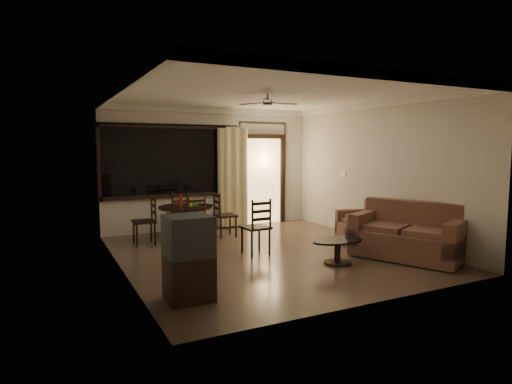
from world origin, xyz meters
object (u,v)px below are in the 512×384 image
dining_chair_south (200,233)px  dining_table (186,213)px  dining_chair_west (145,230)px  dining_chair_east (225,223)px  sofa (409,236)px  side_chair (256,237)px  tv_cabinet (189,258)px  coffee_table (338,248)px  dining_chair_north (179,222)px  armchair (363,227)px

dining_chair_south → dining_table: bearing=89.9°
dining_chair_west → dining_chair_east: bearing=90.0°
sofa → side_chair: side_chair is taller
dining_chair_east → tv_cabinet: 3.79m
sofa → side_chair: (-2.20, 1.42, -0.08)m
coffee_table → dining_chair_west: bearing=131.6°
dining_chair_north → tv_cabinet: size_ratio=0.90×
dining_chair_east → armchair: dining_chair_east is taller
dining_chair_east → side_chair: (-0.08, -1.62, 0.01)m
dining_chair_north → tv_cabinet: tv_cabinet is taller
dining_chair_south → side_chair: (0.78, -0.78, -0.01)m
sofa → coffee_table: (-1.30, 0.26, -0.11)m
side_chair → dining_table: bearing=-68.6°
dining_chair_north → armchair: 3.87m
dining_chair_south → dining_chair_north: 1.46m
dining_chair_west → dining_chair_south: 1.20m
dining_table → dining_chair_west: 0.88m
dining_chair_north → tv_cabinet: 4.06m
dining_chair_north → dining_chair_east: bearing=143.9°
dining_chair_east → sofa: (2.12, -3.04, 0.09)m
tv_cabinet → sofa: size_ratio=0.54×
dining_chair_west → tv_cabinet: 3.35m
dining_table → coffee_table: 3.26m
dining_chair_east → coffee_table: dining_chair_east is taller
dining_chair_south → coffee_table: size_ratio=1.06×
dining_table → dining_chair_west: bearing=179.0°
dining_chair_east → sofa: bearing=-144.0°
tv_cabinet → sofa: tv_cabinet is taller
dining_chair_south → dining_chair_east: bearing=45.7°
dining_chair_south → armchair: size_ratio=0.93×
dining_chair_east → armchair: bearing=-129.1°
armchair → coffee_table: armchair is taller
dining_chair_north → side_chair: side_chair is taller
dining_chair_north → coffee_table: (1.65, -3.40, -0.02)m
dining_table → coffee_table: size_ratio=1.25×
dining_table → dining_chair_east: 0.88m
tv_cabinet → armchair: bearing=20.0°
armchair → side_chair: bearing=-166.0°
dining_chair_east → dining_chair_north: bearing=53.9°
dining_chair_south → dining_chair_west: bearing=134.3°
sofa → tv_cabinet: bearing=159.2°
dining_table → side_chair: side_chair is taller
dining_chair_north → sofa: 4.70m
dining_table → tv_cabinet: size_ratio=1.06×
tv_cabinet → armchair: (4.02, 1.47, -0.20)m
dining_chair_west → armchair: bearing=65.2°
dining_chair_north → armchair: (2.99, -2.45, 0.05)m
coffee_table → tv_cabinet: bearing=-168.9°
dining_chair_west → dining_chair_south: size_ratio=1.00×
dining_table → side_chair: bearing=-65.1°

